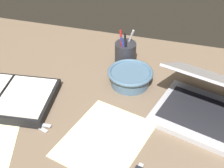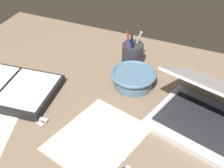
% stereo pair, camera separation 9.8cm
% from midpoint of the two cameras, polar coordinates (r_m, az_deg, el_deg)
% --- Properties ---
extents(desk_top, '(1.40, 1.00, 0.02)m').
position_cam_midpoint_polar(desk_top, '(0.99, 1.94, -5.81)').
color(desk_top, '#75604C').
rests_on(desk_top, ground).
extents(laptop, '(0.38, 0.35, 0.18)m').
position_cam_midpoint_polar(laptop, '(0.97, 20.56, -5.17)').
color(laptop, '#B7B7BC').
rests_on(laptop, desk_top).
extents(bowl, '(0.16, 0.16, 0.06)m').
position_cam_midpoint_polar(bowl, '(1.08, 6.56, 0.96)').
color(bowl, slate).
rests_on(bowl, desk_top).
extents(pen_cup, '(0.08, 0.08, 0.15)m').
position_cam_midpoint_polar(pen_cup, '(1.17, 6.19, 5.23)').
color(pen_cup, '#28282D').
rests_on(pen_cup, desk_top).
extents(planner, '(0.35, 0.25, 0.04)m').
position_cam_midpoint_polar(planner, '(1.09, -16.13, -0.84)').
color(planner, black).
rests_on(planner, desk_top).
extents(scissors, '(0.14, 0.07, 0.01)m').
position_cam_midpoint_polar(scissors, '(1.01, -13.68, -4.99)').
color(scissors, '#B7B7BC').
rests_on(scissors, desk_top).
extents(paper_sheet_front, '(0.27, 0.31, 0.00)m').
position_cam_midpoint_polar(paper_sheet_front, '(0.91, 0.48, -9.97)').
color(paper_sheet_front, '#F4EFB2').
rests_on(paper_sheet_front, desk_top).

